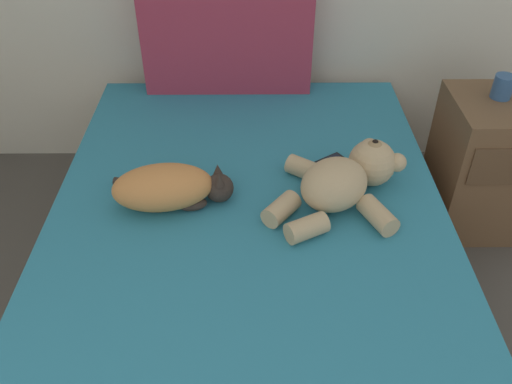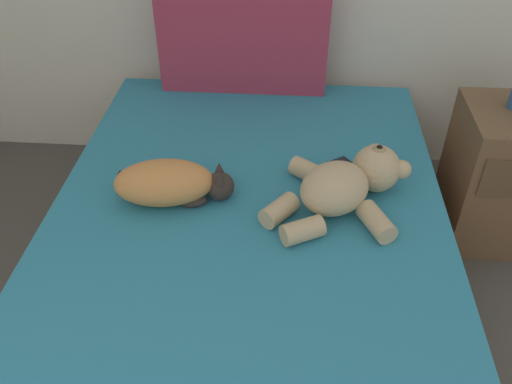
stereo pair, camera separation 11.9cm
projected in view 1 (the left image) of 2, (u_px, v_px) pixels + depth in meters
The scene contains 7 objects.
bed at pixel (249, 269), 1.95m from camera, with size 1.41×2.05×0.47m.
patterned_cushion at pixel (227, 38), 2.38m from camera, with size 0.75×0.13×0.49m.
cat at pixel (169, 187), 1.82m from camera, with size 0.44×0.25×0.15m.
teddy_bear at pixel (345, 180), 1.84m from camera, with size 0.52×0.47×0.18m.
cell_phone at pixel (329, 163), 2.04m from camera, with size 0.16×0.14×0.01m.
nightstand at pixel (491, 164), 2.33m from camera, with size 0.44×0.44×0.61m.
mug at pixel (504, 87), 2.15m from camera, with size 0.12×0.08×0.09m.
Camera 1 is at (1.59, 1.18, 1.66)m, focal length 37.82 mm.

